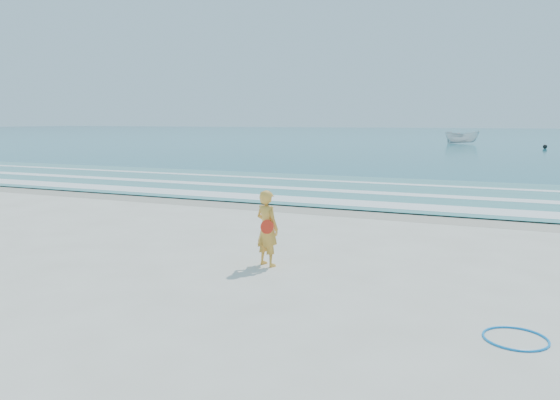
% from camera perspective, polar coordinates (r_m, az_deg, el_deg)
% --- Properties ---
extents(ground, '(400.00, 400.00, 0.00)m').
position_cam_1_polar(ground, '(9.64, -10.88, -9.00)').
color(ground, silver).
rests_on(ground, ground).
extents(wet_sand, '(400.00, 2.40, 0.00)m').
position_cam_1_polar(wet_sand, '(17.61, 5.89, -1.01)').
color(wet_sand, '#B2A893').
rests_on(wet_sand, ground).
extents(ocean, '(400.00, 190.00, 0.04)m').
position_cam_1_polar(ocean, '(112.72, 21.06, 6.35)').
color(ocean, '#19727F').
rests_on(ocean, ground).
extents(shallow, '(400.00, 10.00, 0.01)m').
position_cam_1_polar(shallow, '(22.37, 9.81, 1.02)').
color(shallow, '#59B7AD').
rests_on(shallow, ocean).
extents(foam_near, '(400.00, 1.40, 0.01)m').
position_cam_1_polar(foam_near, '(18.83, 7.10, -0.27)').
color(foam_near, white).
rests_on(foam_near, shallow).
extents(foam_mid, '(400.00, 0.90, 0.01)m').
position_cam_1_polar(foam_mid, '(21.60, 9.30, 0.79)').
color(foam_mid, white).
rests_on(foam_mid, shallow).
extents(foam_far, '(400.00, 0.60, 0.01)m').
position_cam_1_polar(foam_far, '(24.78, 11.20, 1.70)').
color(foam_far, white).
rests_on(foam_far, shallow).
extents(hoop, '(1.09, 1.09, 0.03)m').
position_cam_1_polar(hoop, '(8.00, 23.39, -13.13)').
color(hoop, '#0C85E0').
rests_on(hoop, ground).
extents(boat, '(4.25, 2.24, 1.56)m').
position_cam_1_polar(boat, '(69.71, 18.49, 6.24)').
color(boat, silver).
rests_on(boat, ocean).
extents(buoy, '(0.42, 0.42, 0.42)m').
position_cam_1_polar(buoy, '(60.41, 25.96, 5.04)').
color(buoy, black).
rests_on(buoy, ocean).
extents(woman, '(0.64, 0.54, 1.50)m').
position_cam_1_polar(woman, '(10.70, -1.35, -2.96)').
color(woman, gold).
rests_on(woman, ground).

